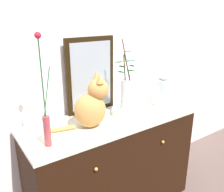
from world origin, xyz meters
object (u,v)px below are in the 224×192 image
object	(u,v)px
vase_glass_clear	(127,92)
vase_slim_green	(46,118)
bowl_porcelain	(126,111)
sideboard	(112,164)
jar_lidded_porcelain	(163,89)
mirror_leaning	(91,75)
cat_sitting	(92,105)

from	to	relation	value
vase_glass_clear	vase_slim_green	bearing A→B (deg)	-171.07
vase_slim_green	bowl_porcelain	xyz separation A→B (m)	(0.67, 0.11, -0.16)
sideboard	jar_lidded_porcelain	world-z (taller)	jar_lidded_porcelain
mirror_leaning	cat_sitting	world-z (taller)	mirror_leaning
sideboard	vase_slim_green	distance (m)	0.80
cat_sitting	vase_slim_green	bearing A→B (deg)	-167.77
bowl_porcelain	vase_glass_clear	distance (m)	0.16
mirror_leaning	vase_glass_clear	distance (m)	0.31
vase_slim_green	bowl_porcelain	bearing A→B (deg)	9.08
bowl_porcelain	jar_lidded_porcelain	xyz separation A→B (m)	(0.38, -0.01, 0.12)
cat_sitting	sideboard	bearing A→B (deg)	8.24
sideboard	jar_lidded_porcelain	xyz separation A→B (m)	(0.52, -0.01, 0.54)
sideboard	vase_glass_clear	size ratio (longest dim) A/B	2.51
cat_sitting	bowl_porcelain	world-z (taller)	cat_sitting
cat_sitting	bowl_porcelain	distance (m)	0.35
mirror_leaning	jar_lidded_porcelain	world-z (taller)	mirror_leaning
jar_lidded_porcelain	vase_glass_clear	bearing A→B (deg)	178.24
vase_glass_clear	jar_lidded_porcelain	size ratio (longest dim) A/B	1.71
mirror_leaning	jar_lidded_porcelain	size ratio (longest dim) A/B	1.88
mirror_leaning	cat_sitting	distance (m)	0.32
vase_slim_green	jar_lidded_porcelain	size ratio (longest dim) A/B	2.12
cat_sitting	vase_slim_green	size ratio (longest dim) A/B	0.67
vase_slim_green	vase_glass_clear	bearing A→B (deg)	8.93
mirror_leaning	bowl_porcelain	world-z (taller)	mirror_leaning
mirror_leaning	vase_glass_clear	world-z (taller)	mirror_leaning
bowl_porcelain	mirror_leaning	bearing A→B (deg)	130.26
sideboard	jar_lidded_porcelain	distance (m)	0.75
vase_slim_green	bowl_porcelain	size ratio (longest dim) A/B	2.94
cat_sitting	jar_lidded_porcelain	xyz separation A→B (m)	(0.70, 0.02, -0.02)
mirror_leaning	bowl_porcelain	bearing A→B (deg)	-49.74
vase_slim_green	vase_glass_clear	world-z (taller)	vase_slim_green
vase_slim_green	vase_glass_clear	xyz separation A→B (m)	(0.67, 0.11, 0.00)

